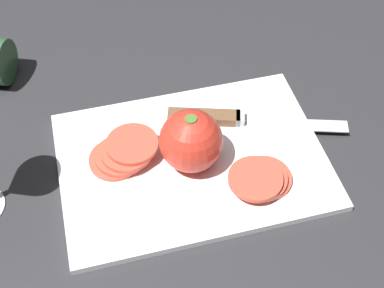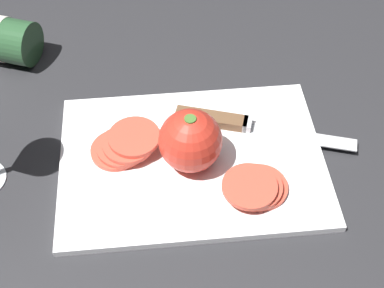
{
  "view_description": "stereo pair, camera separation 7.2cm",
  "coord_description": "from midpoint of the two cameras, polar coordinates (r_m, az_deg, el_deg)",
  "views": [
    {
      "loc": [
        0.17,
        0.47,
        0.59
      ],
      "look_at": [
        0.05,
        0.02,
        0.04
      ],
      "focal_mm": 50.0,
      "sensor_mm": 36.0,
      "label": 1
    },
    {
      "loc": [
        0.1,
        0.48,
        0.59
      ],
      "look_at": [
        0.05,
        0.02,
        0.04
      ],
      "focal_mm": 50.0,
      "sensor_mm": 36.0,
      "label": 2
    }
  ],
  "objects": [
    {
      "name": "knife",
      "position": [
        0.78,
        0.46,
        2.63
      ],
      "size": [
        0.26,
        0.1,
        0.01
      ],
      "rotation": [
        0.0,
        0.0,
        2.84
      ],
      "color": "silver",
      "rests_on": "cutting_board"
    },
    {
      "name": "whole_tomato",
      "position": [
        0.71,
        -3.02,
        0.17
      ],
      "size": [
        0.09,
        0.09,
        0.09
      ],
      "color": "red",
      "rests_on": "cutting_board"
    },
    {
      "name": "cutting_board",
      "position": [
        0.75,
        -2.75,
        -1.91
      ],
      "size": [
        0.37,
        0.26,
        0.01
      ],
      "color": "white",
      "rests_on": "ground_plane"
    },
    {
      "name": "ground_plane",
      "position": [
        0.77,
        0.77,
        -0.15
      ],
      "size": [
        3.0,
        3.0,
        0.0
      ],
      "primitive_type": "plane",
      "color": "#28282B"
    },
    {
      "name": "tomato_slice_stack_far",
      "position": [
        0.74,
        -10.06,
        -1.02
      ],
      "size": [
        0.1,
        0.08,
        0.03
      ],
      "color": "#DB4C38",
      "rests_on": "cutting_board"
    },
    {
      "name": "tomato_slice_stack_near",
      "position": [
        0.71,
        4.42,
        -3.86
      ],
      "size": [
        0.09,
        0.08,
        0.02
      ],
      "color": "#DB4C38",
      "rests_on": "cutting_board"
    }
  ]
}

